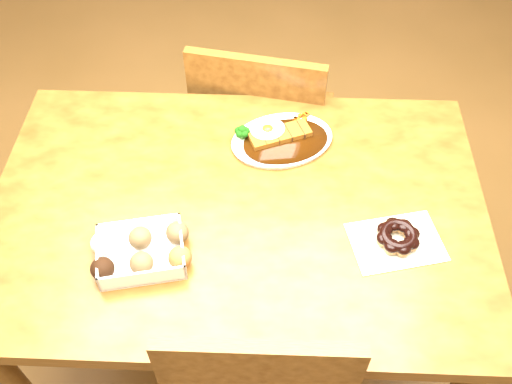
{
  "coord_description": "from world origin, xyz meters",
  "views": [
    {
      "loc": [
        0.08,
        -0.84,
        1.83
      ],
      "look_at": [
        0.05,
        -0.01,
        0.81
      ],
      "focal_mm": 40.0,
      "sensor_mm": 36.0,
      "label": 1
    }
  ],
  "objects_px": {
    "chair_far": "(263,130)",
    "donut_box": "(141,251)",
    "katsu_curry_plate": "(280,138)",
    "pon_de_ring": "(398,237)",
    "table": "(238,229)"
  },
  "relations": [
    {
      "from": "donut_box",
      "to": "chair_far",
      "type": "bearing_deg",
      "value": 70.1
    },
    {
      "from": "chair_far",
      "to": "donut_box",
      "type": "relative_size",
      "value": 3.79
    },
    {
      "from": "table",
      "to": "pon_de_ring",
      "type": "xyz_separation_m",
      "value": [
        0.37,
        -0.09,
        0.12
      ]
    },
    {
      "from": "chair_far",
      "to": "donut_box",
      "type": "xyz_separation_m",
      "value": [
        -0.25,
        -0.69,
        0.3
      ]
    },
    {
      "from": "chair_far",
      "to": "pon_de_ring",
      "type": "bearing_deg",
      "value": 126.93
    },
    {
      "from": "table",
      "to": "katsu_curry_plate",
      "type": "relative_size",
      "value": 3.85
    },
    {
      "from": "chair_far",
      "to": "katsu_curry_plate",
      "type": "bearing_deg",
      "value": 109.15
    },
    {
      "from": "chair_far",
      "to": "donut_box",
      "type": "height_order",
      "value": "chair_far"
    },
    {
      "from": "donut_box",
      "to": "table",
      "type": "bearing_deg",
      "value": 37.59
    },
    {
      "from": "chair_far",
      "to": "pon_de_ring",
      "type": "distance_m",
      "value": 0.76
    },
    {
      "from": "table",
      "to": "katsu_curry_plate",
      "type": "bearing_deg",
      "value": 65.54
    },
    {
      "from": "pon_de_ring",
      "to": "donut_box",
      "type": "bearing_deg",
      "value": -173.64
    },
    {
      "from": "katsu_curry_plate",
      "to": "table",
      "type": "bearing_deg",
      "value": -114.46
    },
    {
      "from": "katsu_curry_plate",
      "to": "donut_box",
      "type": "relative_size",
      "value": 1.36
    },
    {
      "from": "chair_far",
      "to": "katsu_curry_plate",
      "type": "relative_size",
      "value": 2.79
    }
  ]
}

